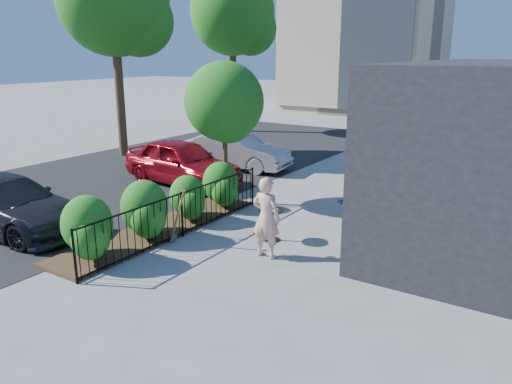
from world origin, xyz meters
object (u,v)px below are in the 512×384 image
Objects in this scene: woman at (266,218)px; street_tree_near at (114,7)px; shovel at (177,220)px; car_darkgrey at (6,204)px; street_tree_far at (233,18)px; car_silver at (236,151)px; patio_tree at (225,107)px; cafe_table at (272,219)px; car_red at (182,162)px.

street_tree_near is at bearing -30.32° from woman.
street_tree_near is 4.73× the size of woman.
woman is at bearing 13.72° from shovel.
car_darkgrey is at bearing 16.79° from woman.
street_tree_far is 10.55m from car_silver.
car_silver is 8.55m from car_darkgrey.
patio_tree is at bearing -55.49° from street_tree_far.
car_silver is (-2.35, 3.77, -2.09)m from patio_tree.
street_tree_near is 1.82× the size of car_darkgrey.
street_tree_near is 7.51m from car_silver.
street_tree_near reaches higher than shovel.
cafe_table is 7.48m from car_silver.
car_red is at bearing 151.40° from cafe_table.
patio_tree reaches higher than woman.
shovel is 0.31× the size of car_red.
street_tree_far is 10.49× the size of cafe_table.
street_tree_far is 1.91× the size of car_red.
car_red is at bearing 169.94° from car_silver.
woman is at bearing -28.85° from street_tree_near.
patio_tree is 13.95m from street_tree_far.
street_tree_far is at bearing 124.51° from patio_tree.
car_red is (-2.54, 0.99, -2.03)m from patio_tree.
street_tree_near reaches higher than cafe_table.
woman is 2.12m from shovel.
street_tree_far is 6.14× the size of shovel.
street_tree_near reaches higher than patio_tree.
car_darkgrey is (4.58, -7.94, -5.26)m from street_tree_near.
woman is at bearing -146.55° from car_silver.
shovel reaches higher than car_darkgrey.
woman reaches higher than cafe_table.
shovel is at bearing 12.25° from woman.
cafe_table is 0.19× the size of car_silver.
car_red reaches higher than car_silver.
patio_tree is at bearing -38.21° from car_darkgrey.
woman is (10.73, -13.91, -5.04)m from street_tree_far.
car_red is at bearing -23.18° from street_tree_near.
cafe_table is at bearing -112.32° from car_red.
shovel is 0.33× the size of car_silver.
cafe_table is 5.88m from car_red.
car_red is at bearing -35.08° from woman.
car_red is (5.16, -2.21, -5.18)m from street_tree_near.
car_red is at bearing 129.98° from shovel.
car_red is (-3.52, 4.20, 0.15)m from shovel.
patio_tree is at bearing 107.01° from shovel.
woman is at bearing -41.82° from patio_tree.
car_silver is (0.19, 2.79, -0.06)m from car_red.
car_darkgrey is (-3.12, -4.74, -2.10)m from patio_tree.
street_tree_far is at bearing 33.11° from car_red.
car_darkgrey is (-0.77, -8.51, -0.01)m from car_silver.
car_red is 2.79m from car_silver.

